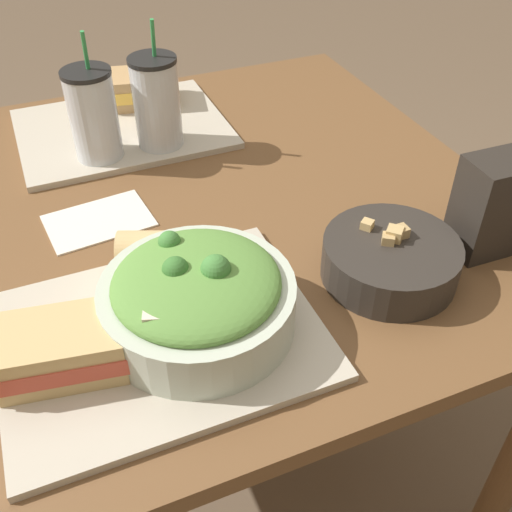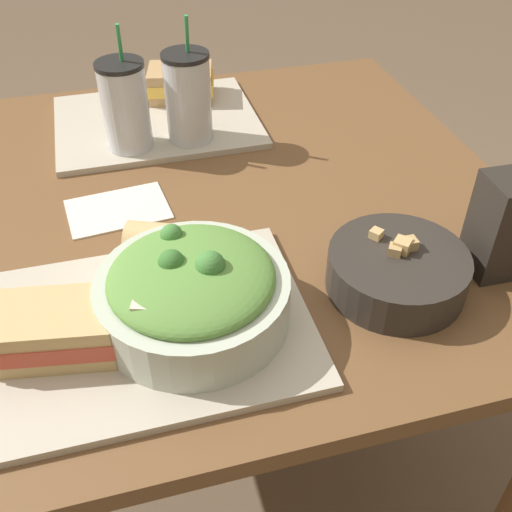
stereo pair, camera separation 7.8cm
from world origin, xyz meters
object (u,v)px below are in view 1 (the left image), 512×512
sandwich_far (142,88)px  baguette_near (164,250)px  drink_cup_red (157,105)px  chip_bag (499,204)px  sandwich_near (62,349)px  salad_bowl (197,297)px  drink_cup_dark (94,117)px  soup_bowl (390,258)px  napkin_folded (99,221)px

sandwich_far → baguette_near: bearing=-88.4°
drink_cup_red → chip_bag: size_ratio=1.53×
sandwich_near → salad_bowl: bearing=11.5°
drink_cup_dark → chip_bag: bearing=-43.8°
sandwich_far → drink_cup_red: drink_cup_red is taller
soup_bowl → sandwich_far: 0.69m
salad_bowl → drink_cup_red: size_ratio=1.06×
sandwich_near → sandwich_far: bearing=77.5°
baguette_near → drink_cup_dark: bearing=26.4°
soup_bowl → drink_cup_dark: drink_cup_dark is taller
sandwich_near → baguette_near: 0.21m
napkin_folded → sandwich_far: bearing=65.2°
sandwich_far → drink_cup_red: size_ratio=0.67×
baguette_near → chip_bag: chip_bag is taller
soup_bowl → baguette_near: bearing=156.1°
soup_bowl → sandwich_far: bearing=105.9°
salad_bowl → soup_bowl: 0.29m
baguette_near → soup_bowl: bearing=-91.5°
salad_bowl → soup_bowl: salad_bowl is taller
drink_cup_red → sandwich_near: bearing=-117.7°
salad_bowl → drink_cup_red: (0.08, 0.48, 0.03)m
salad_bowl → soup_bowl: bearing=-0.5°
drink_cup_dark → drink_cup_red: (0.12, -0.00, 0.00)m
soup_bowl → sandwich_near: (-0.46, -0.00, 0.01)m
salad_bowl → sandwich_near: (-0.17, -0.01, -0.02)m
sandwich_near → sandwich_far: (0.27, 0.67, 0.00)m
baguette_near → sandwich_near: bearing=151.8°
salad_bowl → sandwich_far: salad_bowl is taller
sandwich_near → drink_cup_red: 0.55m
soup_bowl → drink_cup_red: bearing=112.9°
salad_bowl → napkin_folded: size_ratio=1.43×
soup_bowl → baguette_near: (-0.29, 0.13, 0.01)m
baguette_near → chip_bag: size_ratio=0.90×
baguette_near → napkin_folded: baguette_near is taller
baguette_near → drink_cup_dark: drink_cup_dark is taller
drink_cup_red → napkin_folded: (-0.16, -0.19, -0.09)m
baguette_near → chip_bag: 0.49m
chip_bag → salad_bowl: bearing=-178.5°
salad_bowl → sandwich_near: size_ratio=1.50×
drink_cup_dark → sandwich_near: bearing=-106.0°
salad_bowl → drink_cup_red: 0.49m
drink_cup_dark → drink_cup_red: size_ratio=0.98×
chip_bag → napkin_folded: bearing=153.4°
baguette_near → sandwich_far: 0.55m
drink_cup_red → chip_bag: (0.38, -0.48, -0.01)m
sandwich_far → drink_cup_red: bearing=-81.5°
soup_bowl → drink_cup_dark: 0.58m
salad_bowl → soup_bowl: size_ratio=1.27×
soup_bowl → sandwich_near: soup_bowl is taller
drink_cup_red → drink_cup_dark: bearing=180.0°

